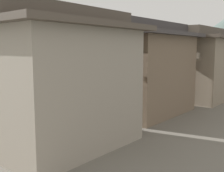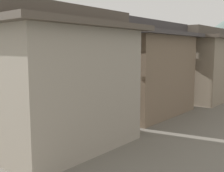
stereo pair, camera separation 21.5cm
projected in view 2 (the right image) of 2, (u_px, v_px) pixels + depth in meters
The scene contains 9 objects.
boat_moored_nearest at pixel (186, 77), 47.59m from camera, with size 5.36×2.98×0.80m.
boat_moored_second at pixel (120, 105), 24.13m from camera, with size 2.29×5.77×0.66m.
boat_moored_far at pixel (164, 94), 30.10m from camera, with size 1.54×4.19×0.63m.
boat_midriver_drifting at pixel (183, 87), 35.31m from camera, with size 1.46×3.92×0.64m.
boat_upstream_distant at pixel (81, 97), 28.55m from camera, with size 0.91×4.96×0.44m.
house_waterfront_nearest at pixel (55, 79), 12.52m from camera, with size 6.33×7.04×6.14m.
house_waterfront_second at pixel (144, 69), 18.71m from camera, with size 5.63×7.40×6.14m.
house_waterfront_tall at pixel (193, 65), 23.74m from camera, with size 6.52×5.97×6.14m.
house_waterfront_narrow at pixel (216, 62), 29.07m from camera, with size 5.84×7.65×6.14m.
Camera 2 is at (21.04, -2.39, 5.03)m, focal length 44.35 mm.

